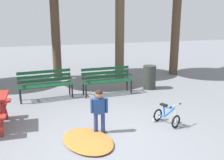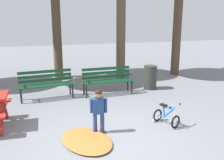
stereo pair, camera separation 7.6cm
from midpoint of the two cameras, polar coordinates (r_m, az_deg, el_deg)
ground at (r=5.32m, az=-0.16°, el=-13.48°), size 36.00×36.00×0.00m
park_bench_far_left at (r=8.02m, az=-14.14°, el=-0.44°), size 1.63×0.57×0.85m
park_bench_left at (r=8.24m, az=-0.78°, el=0.38°), size 1.61×0.49×0.85m
child_standing at (r=5.47m, az=-2.61°, el=-6.27°), size 0.36×0.21×0.97m
kids_bicycle at (r=6.14m, az=12.27°, el=-7.87°), size 0.53×0.63×0.54m
leaf_pile at (r=5.31m, az=-5.21°, el=-13.18°), size 1.23×1.50×0.07m
trash_bin at (r=8.93m, az=8.71°, el=0.59°), size 0.44×0.44×0.81m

